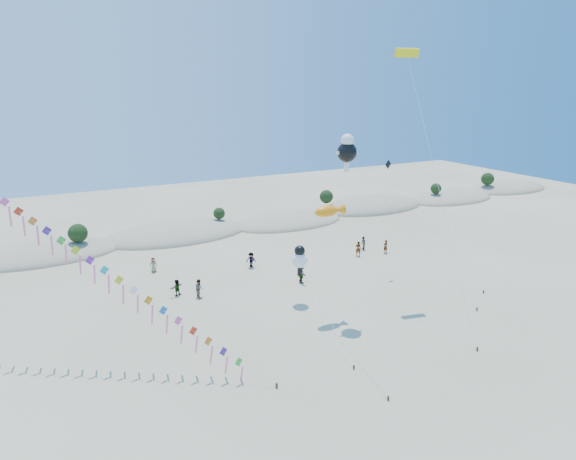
{
  "coord_description": "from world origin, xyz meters",
  "views": [
    {
      "loc": [
        -14.59,
        -15.43,
        18.92
      ],
      "look_at": [
        0.49,
        14.0,
        9.0
      ],
      "focal_mm": 30.0,
      "sensor_mm": 36.0,
      "label": 1
    }
  ],
  "objects": [
    {
      "name": "parafoil_kite",
      "position": [
        14.53,
        18.78,
        21.18
      ],
      "size": [
        3.34,
        13.21,
        22.07
      ],
      "color": "#3F2D1E",
      "rests_on": "ground"
    },
    {
      "name": "cartoon_kite_high",
      "position": [
        7.22,
        16.75,
        14.01
      ],
      "size": [
        11.53,
        6.44,
        15.32
      ],
      "color": "#3F2D1E",
      "rests_on": "ground"
    },
    {
      "name": "kite_train",
      "position": [
        -14.07,
        19.29,
        8.68
      ],
      "size": [
        21.35,
        19.18,
        17.23
      ],
      "color": "#3F2D1E",
      "rests_on": "ground"
    },
    {
      "name": "dark_kite",
      "position": [
        17.9,
        20.29,
        8.02
      ],
      "size": [
        5.15,
        9.74,
        11.8
      ],
      "color": "#3F2D1E",
      "rests_on": "ground"
    },
    {
      "name": "dune_ridge",
      "position": [
        1.06,
        45.14,
        0.11
      ],
      "size": [
        145.3,
        11.49,
        5.57
      ],
      "color": "gray",
      "rests_on": "ground"
    },
    {
      "name": "cartoon_kite_low",
      "position": [
        4.72,
        19.96,
        4.21
      ],
      "size": [
        2.63,
        12.19,
        5.39
      ],
      "color": "#3F2D1E",
      "rests_on": "ground"
    },
    {
      "name": "beachgoers",
      "position": [
        4.79,
        27.56,
        0.85
      ],
      "size": [
        26.32,
        10.77,
        1.86
      ],
      "color": "slate",
      "rests_on": "ground"
    },
    {
      "name": "fish_kite",
      "position": [
        5.92,
        17.07,
        9.05
      ],
      "size": [
        4.55,
        12.95,
        9.56
      ],
      "color": "#3F2D1E",
      "rests_on": "ground"
    }
  ]
}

